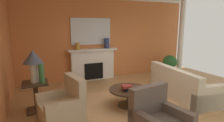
{
  "coord_description": "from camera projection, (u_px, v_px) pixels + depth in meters",
  "views": [
    {
      "loc": [
        -2.57,
        -3.7,
        1.98
      ],
      "look_at": [
        -0.55,
        0.99,
        1.0
      ],
      "focal_mm": 29.29,
      "sensor_mm": 36.0,
      "label": 1
    }
  ],
  "objects": [
    {
      "name": "ground_plane",
      "position": [
        147.0,
        104.0,
        4.71
      ],
      "size": [
        8.35,
        8.35,
        0.0
      ],
      "primitive_type": "plane",
      "color": "tan"
    },
    {
      "name": "wall_fireplace",
      "position": [
        105.0,
        37.0,
        7.01
      ],
      "size": [
        7.02,
        0.12,
        3.1
      ],
      "primitive_type": "cube",
      "color": "#CC723D",
      "rests_on": "ground_plane"
    },
    {
      "name": "area_rug",
      "position": [
        129.0,
        105.0,
        4.61
      ],
      "size": [
        3.63,
        2.4,
        0.01
      ],
      "primitive_type": "cube",
      "color": "tan",
      "rests_on": "ground_plane"
    },
    {
      "name": "fireplace",
      "position": [
        93.0,
        65.0,
        6.78
      ],
      "size": [
        1.8,
        0.35,
        1.16
      ],
      "color": "white",
      "rests_on": "ground_plane"
    },
    {
      "name": "mantel_mirror",
      "position": [
        91.0,
        31.0,
        6.66
      ],
      "size": [
        1.48,
        0.04,
        0.96
      ],
      "primitive_type": "cube",
      "color": "silver"
    },
    {
      "name": "sofa",
      "position": [
        182.0,
        86.0,
        5.16
      ],
      "size": [
        1.13,
        2.19,
        0.85
      ],
      "color": "beige",
      "rests_on": "ground_plane"
    },
    {
      "name": "armchair_near_window",
      "position": [
        63.0,
        108.0,
        3.76
      ],
      "size": [
        0.94,
        0.94,
        0.95
      ],
      "color": "#C1B293",
      "rests_on": "ground_plane"
    },
    {
      "name": "coffee_table",
      "position": [
        129.0,
        93.0,
        4.55
      ],
      "size": [
        1.0,
        1.0,
        0.45
      ],
      "color": "#3D2D1E",
      "rests_on": "ground_plane"
    },
    {
      "name": "side_table",
      "position": [
        36.0,
        95.0,
        4.27
      ],
      "size": [
        0.56,
        0.56,
        0.7
      ],
      "color": "#3D2D1E",
      "rests_on": "ground_plane"
    },
    {
      "name": "table_lamp",
      "position": [
        33.0,
        60.0,
        4.12
      ],
      "size": [
        0.44,
        0.44,
        0.75
      ],
      "color": "beige",
      "rests_on": "side_table"
    },
    {
      "name": "vase_mantel_right",
      "position": [
        107.0,
        43.0,
        6.8
      ],
      "size": [
        0.19,
        0.19,
        0.38
      ],
      "primitive_type": "cylinder",
      "color": "navy",
      "rests_on": "fireplace"
    },
    {
      "name": "vase_on_side_table",
      "position": [
        41.0,
        73.0,
        4.12
      ],
      "size": [
        0.12,
        0.12,
        0.45
      ],
      "primitive_type": "cylinder",
      "color": "#33703D",
      "rests_on": "side_table"
    },
    {
      "name": "vase_mantel_left",
      "position": [
        78.0,
        46.0,
        6.38
      ],
      "size": [
        0.13,
        0.13,
        0.25
      ],
      "primitive_type": "cylinder",
      "color": "#B7892D",
      "rests_on": "fireplace"
    },
    {
      "name": "book_red_cover",
      "position": [
        129.0,
        89.0,
        4.41
      ],
      "size": [
        0.24,
        0.23,
        0.04
      ],
      "primitive_type": "cube",
      "rotation": [
        0.0,
        0.0,
        0.34
      ],
      "color": "navy",
      "rests_on": "coffee_table"
    },
    {
      "name": "book_art_folio",
      "position": [
        127.0,
        87.0,
        4.49
      ],
      "size": [
        0.24,
        0.21,
        0.04
      ],
      "primitive_type": "cube",
      "rotation": [
        0.0,
        0.0,
        0.05
      ],
      "color": "tan",
      "rests_on": "coffee_table"
    },
    {
      "name": "book_small_novel",
      "position": [
        127.0,
        86.0,
        4.36
      ],
      "size": [
        0.27,
        0.23,
        0.06
      ],
      "primitive_type": "cube",
      "rotation": [
        0.0,
        0.0,
        -0.2
      ],
      "color": "maroon",
      "rests_on": "coffee_table"
    },
    {
      "name": "potted_plant",
      "position": [
        170.0,
        64.0,
        7.36
      ],
      "size": [
        0.56,
        0.56,
        0.83
      ],
      "color": "#A8754C",
      "rests_on": "ground_plane"
    },
    {
      "name": "column_white",
      "position": [
        181.0,
        37.0,
        7.31
      ],
      "size": [
        0.2,
        0.2,
        3.1
      ],
      "primitive_type": "cylinder",
      "color": "white",
      "rests_on": "ground_plane"
    }
  ]
}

